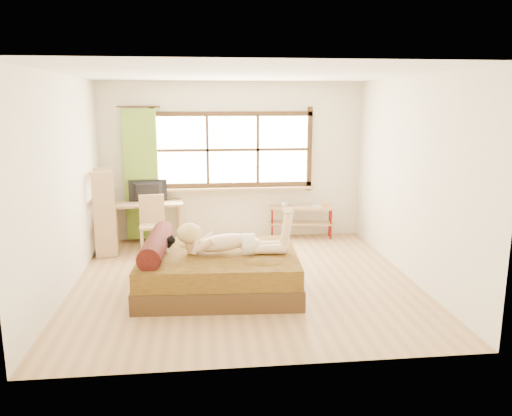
{
  "coord_description": "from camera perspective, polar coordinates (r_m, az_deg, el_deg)",
  "views": [
    {
      "loc": [
        -0.54,
        -6.35,
        2.36
      ],
      "look_at": [
        0.18,
        0.2,
        0.95
      ],
      "focal_mm": 35.0,
      "sensor_mm": 36.0,
      "label": 1
    }
  ],
  "objects": [
    {
      "name": "woman",
      "position": [
        6.21,
        -2.91,
        -2.57
      ],
      "size": [
        1.41,
        0.47,
        0.59
      ],
      "primitive_type": null,
      "rotation": [
        0.0,
        0.0,
        -0.05
      ],
      "color": "beige",
      "rests_on": "bed"
    },
    {
      "name": "window",
      "position": [
        8.63,
        -2.67,
        6.38
      ],
      "size": [
        2.8,
        0.16,
        1.46
      ],
      "color": "#FFEDBF",
      "rests_on": "wall_back"
    },
    {
      "name": "book",
      "position": [
        8.83,
        6.48,
        0.24
      ],
      "size": [
        0.17,
        0.22,
        0.01
      ],
      "primitive_type": "imported",
      "rotation": [
        0.0,
        0.0,
        -0.15
      ],
      "color": "gray",
      "rests_on": "pipe_shelf"
    },
    {
      "name": "wall_left",
      "position": [
        6.65,
        -21.09,
        2.52
      ],
      "size": [
        0.0,
        4.5,
        4.5
      ],
      "primitive_type": "plane",
      "rotation": [
        1.57,
        0.0,
        1.57
      ],
      "color": "silver",
      "rests_on": "floor"
    },
    {
      "name": "cup",
      "position": [
        8.72,
        3.28,
        0.42
      ],
      "size": [
        0.13,
        0.13,
        0.09
      ],
      "primitive_type": "imported",
      "rotation": [
        0.0,
        0.0,
        -0.15
      ],
      "color": "gray",
      "rests_on": "pipe_shelf"
    },
    {
      "name": "floor",
      "position": [
        6.8,
        -1.32,
        -8.26
      ],
      "size": [
        4.5,
        4.5,
        0.0
      ],
      "primitive_type": "plane",
      "color": "#9E754C",
      "rests_on": "ground"
    },
    {
      "name": "bed",
      "position": [
        6.4,
        -4.68,
        -7.04
      ],
      "size": [
        2.07,
        1.69,
        0.75
      ],
      "rotation": [
        0.0,
        0.0,
        -0.05
      ],
      "color": "black",
      "rests_on": "floor"
    },
    {
      "name": "pipe_shelf",
      "position": [
        8.82,
        5.27,
        -0.78
      ],
      "size": [
        1.14,
        0.44,
        0.63
      ],
      "rotation": [
        0.0,
        0.0,
        -0.15
      ],
      "color": "tan",
      "rests_on": "floor"
    },
    {
      "name": "wall_right",
      "position": [
        7.01,
        17.29,
        3.23
      ],
      "size": [
        0.0,
        4.5,
        4.5
      ],
      "primitive_type": "plane",
      "rotation": [
        1.57,
        0.0,
        -1.57
      ],
      "color": "silver",
      "rests_on": "floor"
    },
    {
      "name": "curtain",
      "position": [
        8.63,
        -12.95,
        3.69
      ],
      "size": [
        0.55,
        0.1,
        2.2
      ],
      "primitive_type": "cube",
      "color": "olive",
      "rests_on": "wall_back"
    },
    {
      "name": "wall_front",
      "position": [
        4.26,
        1.23,
        -1.64
      ],
      "size": [
        4.5,
        0.0,
        4.5
      ],
      "primitive_type": "plane",
      "rotation": [
        -1.57,
        0.0,
        0.0
      ],
      "color": "silver",
      "rests_on": "floor"
    },
    {
      "name": "monitor",
      "position": [
        8.53,
        -12.25,
        1.89
      ],
      "size": [
        0.64,
        0.14,
        0.36
      ],
      "primitive_type": "imported",
      "rotation": [
        0.0,
        0.0,
        3.23
      ],
      "color": "black",
      "rests_on": "desk"
    },
    {
      "name": "ceiling",
      "position": [
        6.39,
        -1.44,
        15.11
      ],
      "size": [
        4.5,
        4.5,
        0.0
      ],
      "primitive_type": "plane",
      "rotation": [
        3.14,
        0.0,
        0.0
      ],
      "color": "white",
      "rests_on": "wall_back"
    },
    {
      "name": "desk",
      "position": [
        8.53,
        -12.21,
        0.01
      ],
      "size": [
        1.18,
        0.62,
        0.71
      ],
      "rotation": [
        0.0,
        0.0,
        0.09
      ],
      "color": "tan",
      "rests_on": "floor"
    },
    {
      "name": "kitten",
      "position": [
        6.41,
        -10.77,
        -3.95
      ],
      "size": [
        0.3,
        0.14,
        0.24
      ],
      "primitive_type": null,
      "rotation": [
        0.0,
        0.0,
        -0.05
      ],
      "color": "black",
      "rests_on": "bed"
    },
    {
      "name": "chair",
      "position": [
        8.19,
        -11.78,
        -1.34
      ],
      "size": [
        0.43,
        0.43,
        0.9
      ],
      "rotation": [
        0.0,
        0.0,
        0.09
      ],
      "color": "tan",
      "rests_on": "floor"
    },
    {
      "name": "bookshelf",
      "position": [
        8.15,
        -17.01,
        -0.43
      ],
      "size": [
        0.44,
        0.63,
        1.32
      ],
      "rotation": [
        0.0,
        0.0,
        0.23
      ],
      "color": "tan",
      "rests_on": "floor"
    },
    {
      "name": "wall_back",
      "position": [
        8.68,
        -2.67,
        5.36
      ],
      "size": [
        4.5,
        0.0,
        4.5
      ],
      "primitive_type": "plane",
      "rotation": [
        1.57,
        0.0,
        0.0
      ],
      "color": "silver",
      "rests_on": "floor"
    }
  ]
}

